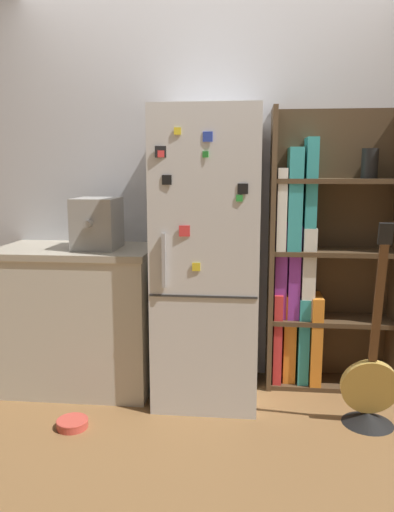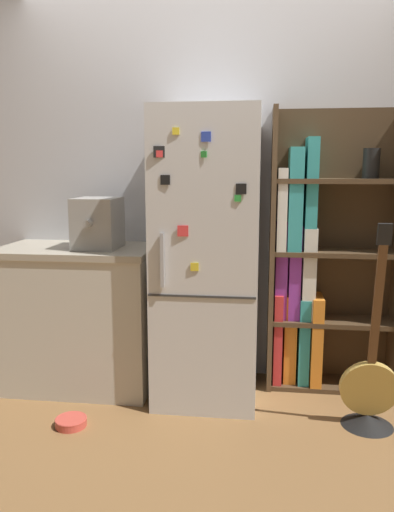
# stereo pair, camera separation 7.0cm
# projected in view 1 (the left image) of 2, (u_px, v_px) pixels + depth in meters

# --- Properties ---
(ground_plane) EXTENTS (16.00, 16.00, 0.00)m
(ground_plane) POSITION_uv_depth(u_px,v_px,m) (206.00, 400.00, 3.08)
(ground_plane) COLOR olive
(wall_back) EXTENTS (8.00, 0.05, 2.60)m
(wall_back) POSITION_uv_depth(u_px,v_px,m) (213.00, 185.00, 3.32)
(wall_back) COLOR silver
(wall_back) RESTS_ON ground_plane
(refrigerator) EXTENTS (0.61, 0.69, 1.75)m
(refrigerator) POSITION_uv_depth(u_px,v_px,m) (208.00, 257.00, 3.04)
(refrigerator) COLOR silver
(refrigerator) RESTS_ON ground_plane
(bookshelf) EXTENTS (0.81, 0.29, 1.78)m
(bookshelf) POSITION_uv_depth(u_px,v_px,m) (315.00, 265.00, 3.20)
(bookshelf) COLOR #4C3823
(bookshelf) RESTS_ON ground_plane
(kitchen_counter) EXTENTS (0.99, 0.61, 0.91)m
(kitchen_counter) POSITION_uv_depth(u_px,v_px,m) (79.00, 317.00, 3.24)
(kitchen_counter) COLOR beige
(kitchen_counter) RESTS_ON ground_plane
(espresso_machine) EXTENTS (0.26, 0.36, 0.31)m
(espresso_machine) POSITION_uv_depth(u_px,v_px,m) (97.00, 223.00, 3.09)
(espresso_machine) COLOR #A5A39E
(espresso_machine) RESTS_ON kitchen_counter
(guitar) EXTENTS (0.32, 0.28, 1.14)m
(guitar) POSITION_uv_depth(u_px,v_px,m) (369.00, 396.00, 2.76)
(guitar) COLOR black
(guitar) RESTS_ON ground_plane
(pet_bowl) EXTENTS (0.17, 0.17, 0.05)m
(pet_bowl) POSITION_uv_depth(u_px,v_px,m) (72.00, 423.00, 2.74)
(pet_bowl) COLOR #D84C3F
(pet_bowl) RESTS_ON ground_plane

